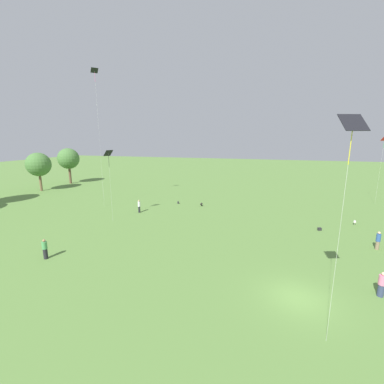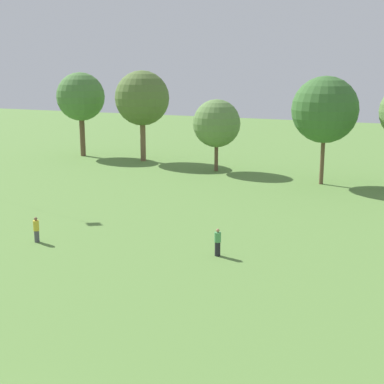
# 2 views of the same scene
# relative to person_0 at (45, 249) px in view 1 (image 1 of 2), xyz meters

# --- Properties ---
(ground_plane) EXTENTS (240.00, 240.00, 0.00)m
(ground_plane) POSITION_rel_person_0_xyz_m (0.12, -21.08, -0.91)
(ground_plane) COLOR #5B843D
(tree_5) EXTENTS (4.74, 4.74, 7.79)m
(tree_5) POSITION_rel_person_0_xyz_m (24.15, 25.72, 4.48)
(tree_5) COLOR brown
(tree_5) RESTS_ON ground_plane
(tree_6) EXTENTS (4.83, 4.83, 8.34)m
(tree_6) POSITION_rel_person_0_xyz_m (33.16, 26.35, 4.97)
(tree_6) COLOR brown
(tree_6) RESTS_ON ground_plane
(person_0) EXTENTS (0.60, 0.60, 1.84)m
(person_0) POSITION_rel_person_0_xyz_m (0.00, 0.00, 0.00)
(person_0) COLOR #232328
(person_0) RESTS_ON ground_plane
(person_1) EXTENTS (0.46, 0.46, 1.89)m
(person_1) POSITION_rel_person_0_xyz_m (15.53, -1.12, 0.05)
(person_1) COLOR #232328
(person_1) RESTS_ON ground_plane
(person_2) EXTENTS (0.51, 0.51, 1.82)m
(person_2) POSITION_rel_person_0_xyz_m (10.63, -29.28, -0.00)
(person_2) COLOR #847056
(person_2) RESTS_ON ground_plane
(person_4) EXTENTS (0.66, 0.66, 1.78)m
(person_4) POSITION_rel_person_0_xyz_m (1.96, -26.50, -0.04)
(person_4) COLOR #333D5B
(person_4) RESTS_ON ground_plane
(kite_0) EXTENTS (1.28, 1.28, 20.38)m
(kite_0) POSITION_rel_person_0_xyz_m (17.19, 5.96, 18.08)
(kite_0) COLOR black
(kite_0) RESTS_ON ground_plane
(kite_1) EXTENTS (0.91, 1.04, 10.85)m
(kite_1) POSITION_rel_person_0_xyz_m (30.60, -35.83, 9.18)
(kite_1) COLOR red
(kite_1) RESTS_ON ground_plane
(kite_3) EXTENTS (1.13, 1.30, 11.66)m
(kite_3) POSITION_rel_person_0_xyz_m (-3.45, -22.14, 10.02)
(kite_3) COLOR black
(kite_3) RESTS_ON ground_plane
(kite_5) EXTENTS (1.20, 1.02, 9.16)m
(kite_5) POSITION_rel_person_0_xyz_m (11.21, 0.49, 7.61)
(kite_5) COLOR black
(kite_5) RESTS_ON ground_plane
(dog_0) EXTENTS (0.71, 0.43, 0.56)m
(dog_0) POSITION_rel_person_0_xyz_m (18.13, -29.44, -0.53)
(dog_0) COLOR silver
(dog_0) RESTS_ON ground_plane
(dog_1) EXTENTS (0.74, 0.30, 0.50)m
(dog_1) POSITION_rel_person_0_xyz_m (21.61, -8.86, -0.57)
(dog_1) COLOR black
(dog_1) RESTS_ON ground_plane
(picnic_bag_0) EXTENTS (0.43, 0.48, 0.32)m
(picnic_bag_0) POSITION_rel_person_0_xyz_m (14.83, -24.90, -0.75)
(picnic_bag_0) COLOR #262628
(picnic_bag_0) RESTS_ON ground_plane
(picnic_bag_1) EXTENTS (0.36, 0.26, 0.37)m
(picnic_bag_1) POSITION_rel_person_0_xyz_m (22.05, -4.81, -0.72)
(picnic_bag_1) COLOR #262628
(picnic_bag_1) RESTS_ON ground_plane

